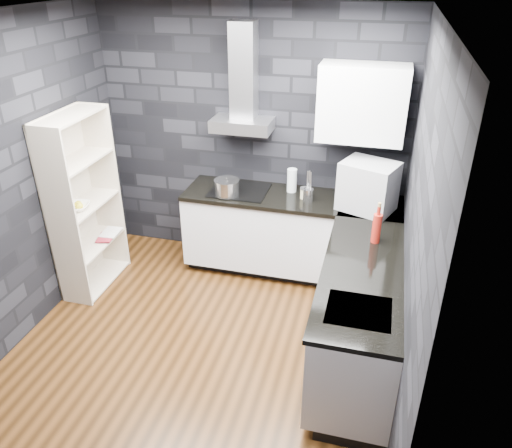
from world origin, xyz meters
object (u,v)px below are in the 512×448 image
at_px(appliance_garage, 368,187).
at_px(pot, 227,188).
at_px(utensil_crock, 308,195).
at_px(red_bottle, 377,228).
at_px(glass_vase, 292,180).
at_px(storage_jar, 304,194).
at_px(bookshelf, 85,205).
at_px(fruit_bowl, 77,207).

bearing_deg(appliance_garage, pot, -157.34).
distance_m(utensil_crock, red_bottle, 0.94).
bearing_deg(pot, glass_vase, 23.85).
height_order(storage_jar, bookshelf, bookshelf).
relative_size(pot, utensil_crock, 1.84).
distance_m(appliance_garage, bookshelf, 2.74).
xyz_separation_m(red_bottle, bookshelf, (-2.78, 0.02, -0.13)).
xyz_separation_m(pot, glass_vase, (0.61, 0.27, 0.04)).
xyz_separation_m(pot, bookshelf, (-1.28, -0.55, -0.08)).
relative_size(storage_jar, bookshelf, 0.05).
bearing_deg(pot, storage_jar, 10.16).
height_order(utensil_crock, red_bottle, red_bottle).
xyz_separation_m(appliance_garage, bookshelf, (-2.66, -0.60, -0.22)).
height_order(appliance_garage, fruit_bowl, appliance_garage).
distance_m(red_bottle, bookshelf, 2.78).
relative_size(glass_vase, bookshelf, 0.13).
relative_size(storage_jar, red_bottle, 0.38).
distance_m(pot, appliance_garage, 1.39).
height_order(appliance_garage, bookshelf, bookshelf).
xyz_separation_m(glass_vase, storage_jar, (0.15, -0.13, -0.07)).
bearing_deg(storage_jar, fruit_bowl, -158.25).
distance_m(appliance_garage, red_bottle, 0.64).
bearing_deg(red_bottle, fruit_bowl, -177.79).
relative_size(red_bottle, fruit_bowl, 1.09).
height_order(utensil_crock, bookshelf, bookshelf).
xyz_separation_m(pot, red_bottle, (1.50, -0.57, 0.05)).
xyz_separation_m(glass_vase, red_bottle, (0.88, -0.84, 0.01)).
xyz_separation_m(glass_vase, appliance_garage, (0.77, -0.22, 0.10)).
height_order(glass_vase, bookshelf, bookshelf).
distance_m(pot, storage_jar, 0.78).
distance_m(glass_vase, appliance_garage, 0.80).
height_order(red_bottle, fruit_bowl, red_bottle).
distance_m(pot, glass_vase, 0.67).
xyz_separation_m(bookshelf, fruit_bowl, (0.00, -0.13, 0.04)).
bearing_deg(utensil_crock, storage_jar, 128.95).
xyz_separation_m(utensil_crock, bookshelf, (-2.10, -0.63, -0.07)).
bearing_deg(bookshelf, pot, 13.79).
distance_m(storage_jar, red_bottle, 1.02).
bearing_deg(red_bottle, bookshelf, 179.63).
relative_size(pot, red_bottle, 0.94).
height_order(pot, storage_jar, pot).
relative_size(storage_jar, utensil_crock, 0.75).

